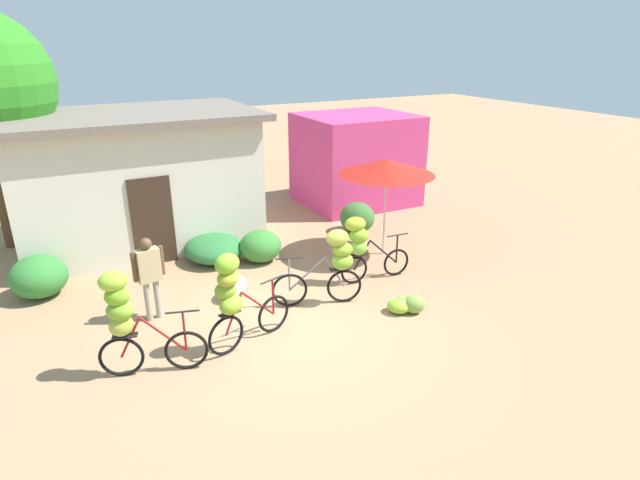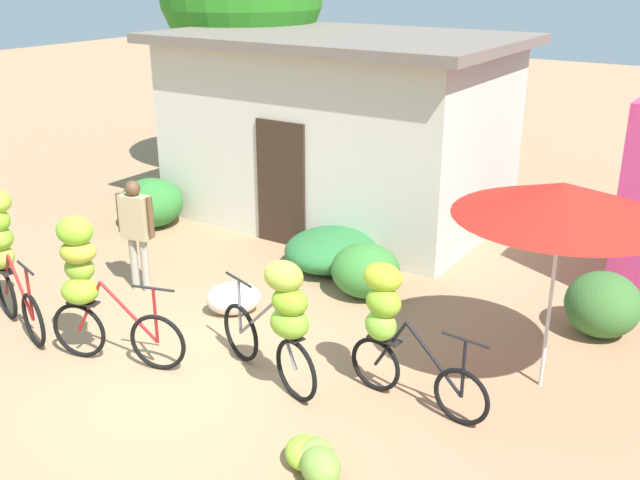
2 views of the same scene
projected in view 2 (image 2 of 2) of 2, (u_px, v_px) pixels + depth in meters
name	position (u px, v px, depth m)	size (l,w,h in m)	color
ground_plane	(183.00, 377.00, 8.10)	(60.00, 60.00, 0.00)	#A17C59
building_low	(338.00, 127.00, 12.69)	(5.89, 3.84, 3.17)	beige
hedge_bush_front_left	(151.00, 203.00, 12.59)	(1.07, 1.10, 0.83)	#317832
hedge_bush_front_right	(331.00, 250.00, 10.89)	(1.33, 1.46, 0.57)	#2C6E36
hedge_bush_mid	(366.00, 270.00, 9.95)	(0.96, 0.90, 0.73)	#387E32
hedge_bush_by_door	(603.00, 304.00, 8.90)	(0.90, 0.94, 0.79)	#376D30
market_umbrella	(563.00, 200.00, 7.20)	(2.16, 2.16, 2.27)	beige
bicycle_leftmost	(4.00, 248.00, 8.98)	(1.56, 0.62, 1.71)	black
bicycle_near_pile	(88.00, 279.00, 8.10)	(1.61, 0.67, 1.73)	black
bicycle_center_loaded	(281.00, 314.00, 7.51)	(1.66, 0.67, 1.51)	black
bicycle_by_shop	(392.00, 320.00, 7.45)	(1.62, 0.48, 1.44)	black
banana_pile_on_ground	(313.00, 457.00, 6.56)	(0.79, 0.66, 0.34)	#76A03E
produce_sack	(234.00, 298.00, 9.47)	(0.70, 0.44, 0.44)	silver
person_vendor	(136.00, 225.00, 9.92)	(0.57, 0.27, 1.58)	gray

